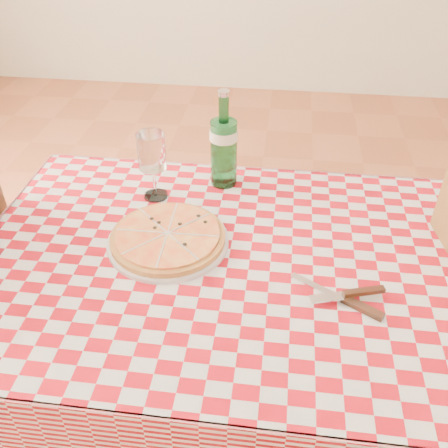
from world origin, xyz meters
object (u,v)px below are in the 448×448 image
object	(u,v)px
dining_table	(229,287)
pizza_plate	(168,237)
water_bottle	(224,139)
wine_glass	(153,166)

from	to	relation	value
dining_table	pizza_plate	distance (m)	0.21
dining_table	water_bottle	size ratio (longest dim) A/B	4.10
water_bottle	dining_table	bearing A→B (deg)	-80.56
water_bottle	wine_glass	xyz separation A→B (m)	(-0.19, -0.10, -0.05)
pizza_plate	water_bottle	distance (m)	0.35
dining_table	water_bottle	bearing A→B (deg)	99.44
water_bottle	wine_glass	distance (m)	0.22
wine_glass	pizza_plate	bearing A→B (deg)	-68.22
pizza_plate	water_bottle	size ratio (longest dim) A/B	1.07
water_bottle	pizza_plate	bearing A→B (deg)	-108.78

